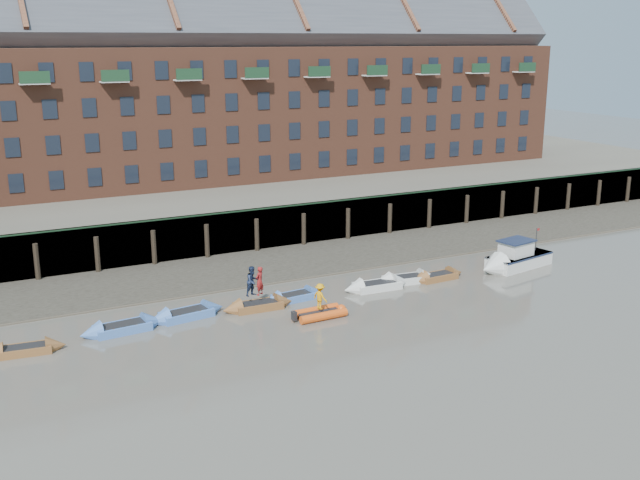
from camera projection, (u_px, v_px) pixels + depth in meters
ground at (381, 361)px, 38.15m from camera, size 220.00×220.00×0.00m
foreshore at (251, 268)px, 53.68m from camera, size 110.00×8.00×0.50m
mud_band at (270, 281)px, 50.75m from camera, size 110.00×1.60×0.10m
river_wall at (229, 233)px, 57.04m from camera, size 110.00×1.23×3.30m
bank_terrace at (178, 200)px, 68.79m from camera, size 110.00×28.00×3.20m
apartment_terrace at (169, 74)px, 66.73m from camera, size 80.60×15.56×20.98m
rowboat_0 at (25, 350)px, 38.97m from camera, size 4.20×1.60×1.19m
rowboat_1 at (123, 328)px, 41.85m from camera, size 4.86×1.79×1.38m
rowboat_2 at (187, 314)px, 43.93m from camera, size 4.89×2.01×1.38m
rowboat_3 at (258, 306)px, 45.37m from camera, size 4.54×1.47×1.30m
rowboat_4 at (294, 297)px, 46.96m from camera, size 4.30×1.59×1.22m
rowboat_5 at (377, 286)px, 49.01m from camera, size 4.84×1.63×1.39m
rowboat_6 at (405, 279)px, 50.34m from camera, size 4.67×1.80×1.32m
rowboat_7 at (437, 277)px, 50.99m from camera, size 4.27×1.42×1.22m
rib_tender at (321, 313)px, 44.12m from camera, size 3.31×1.65×0.57m
motor_launch at (510, 260)px, 53.13m from camera, size 6.65×3.23×2.63m
person_rower_a at (260, 281)px, 45.12m from camera, size 0.77×0.71×1.77m
person_rower_b at (253, 281)px, 44.96m from camera, size 1.08×0.96×1.85m
person_rib_crew at (320, 296)px, 43.77m from camera, size 0.87×1.14×1.56m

